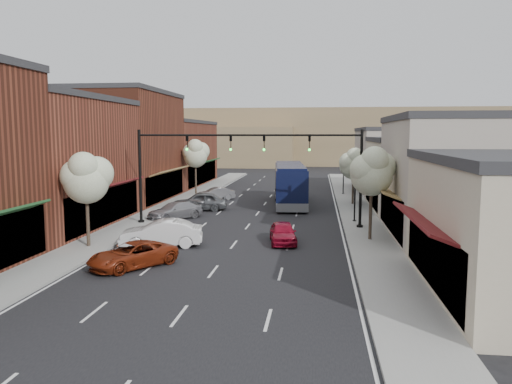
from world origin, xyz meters
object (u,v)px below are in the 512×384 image
(signal_mast_right, at_px, (327,164))
(parked_car_d, at_px, (200,201))
(coach_bus, at_px, (290,184))
(parked_car_a, at_px, (132,255))
(tree_right_near, at_px, (373,171))
(lamp_post_near, at_px, (355,183))
(lamp_post_far, at_px, (344,168))
(tree_left_near, at_px, (86,177))
(tree_right_far, at_px, (354,163))
(parked_car_b, at_px, (161,233))
(parked_car_c, at_px, (175,211))
(tree_left_far, at_px, (196,153))
(parked_car_e, at_px, (215,194))
(signal_mast_left, at_px, (171,162))
(red_hatchback, at_px, (283,233))

(signal_mast_right, bearing_deg, parked_car_d, 147.10)
(coach_bus, bearing_deg, parked_car_a, -110.69)
(tree_right_near, relative_size, lamp_post_near, 1.34)
(lamp_post_far, bearing_deg, tree_left_near, -119.78)
(tree_right_far, distance_m, parked_car_b, 22.95)
(coach_bus, height_order, parked_car_c, coach_bus)
(tree_left_near, height_order, tree_left_far, tree_left_far)
(signal_mast_right, bearing_deg, parked_car_e, 127.82)
(tree_left_far, bearing_deg, signal_mast_left, -81.65)
(tree_right_near, relative_size, parked_car_a, 1.30)
(tree_left_near, bearing_deg, red_hatchback, 14.37)
(signal_mast_left, bearing_deg, red_hatchback, -31.26)
(parked_car_c, relative_size, parked_car_d, 0.97)
(signal_mast_right, distance_m, parked_car_d, 13.47)
(signal_mast_right, distance_m, parked_car_e, 18.23)
(red_hatchback, distance_m, parked_car_a, 9.65)
(parked_car_d, bearing_deg, tree_left_far, -176.90)
(parked_car_b, bearing_deg, tree_right_near, 91.21)
(tree_right_near, bearing_deg, signal_mast_left, 163.81)
(signal_mast_right, xyz_separation_m, coach_bus, (-3.25, 11.92, -2.64))
(lamp_post_near, height_order, parked_car_c, lamp_post_near)
(lamp_post_near, bearing_deg, lamp_post_far, 90.00)
(tree_left_near, height_order, parked_car_e, tree_left_near)
(tree_right_near, xyz_separation_m, tree_left_far, (-16.60, 22.00, 0.15))
(lamp_post_far, height_order, parked_car_b, lamp_post_far)
(red_hatchback, relative_size, parked_car_c, 0.84)
(lamp_post_far, bearing_deg, tree_right_far, -86.12)
(tree_left_far, height_order, parked_car_c, tree_left_far)
(tree_right_near, bearing_deg, parked_car_c, 155.62)
(tree_left_near, relative_size, red_hatchback, 1.48)
(red_hatchback, bearing_deg, parked_car_d, 116.00)
(signal_mast_right, relative_size, parked_car_c, 1.78)
(lamp_post_near, bearing_deg, parked_car_a, -130.20)
(signal_mast_right, relative_size, coach_bus, 0.65)
(lamp_post_far, relative_size, parked_car_a, 0.97)
(lamp_post_far, relative_size, parked_car_d, 0.94)
(signal_mast_right, distance_m, coach_bus, 12.63)
(tree_left_near, relative_size, coach_bus, 0.45)
(parked_car_c, bearing_deg, parked_car_d, 118.48)
(lamp_post_far, relative_size, parked_car_e, 1.15)
(signal_mast_left, height_order, tree_left_far, signal_mast_left)
(signal_mast_left, relative_size, tree_left_near, 1.44)
(tree_right_far, distance_m, tree_left_near, 25.99)
(parked_car_c, bearing_deg, parked_car_a, -42.00)
(coach_bus, relative_size, red_hatchback, 3.29)
(signal_mast_right, distance_m, parked_car_a, 15.79)
(tree_right_far, relative_size, parked_car_b, 1.12)
(lamp_post_near, bearing_deg, parked_car_c, 179.93)
(signal_mast_left, distance_m, tree_left_near, 8.48)
(tree_left_far, xyz_separation_m, lamp_post_near, (16.05, -15.44, -1.60))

